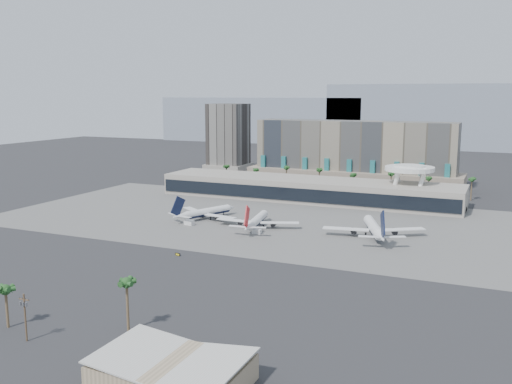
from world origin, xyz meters
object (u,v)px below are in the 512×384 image
at_px(airliner_left, 205,212).
at_px(utility_pole, 25,313).
at_px(airliner_centre, 256,221).
at_px(service_vehicle_b, 257,231).
at_px(airliner_right, 374,228).
at_px(taxiway_sign, 178,254).
at_px(service_vehicle_a, 189,223).

bearing_deg(airliner_left, utility_pole, -56.66).
bearing_deg(airliner_centre, service_vehicle_b, -75.49).
relative_size(airliner_left, airliner_right, 0.86).
distance_m(utility_pole, service_vehicle_b, 121.87).
bearing_deg(airliner_right, airliner_left, 157.04).
xyz_separation_m(airliner_centre, airliner_right, (51.84, 5.04, 0.44)).
relative_size(airliner_left, taxiway_sign, 15.84).
relative_size(airliner_centre, service_vehicle_a, 8.38).
relative_size(airliner_left, service_vehicle_a, 7.75).
bearing_deg(service_vehicle_b, airliner_left, 151.13).
bearing_deg(taxiway_sign, service_vehicle_a, 125.97).
distance_m(service_vehicle_a, service_vehicle_b, 35.01).
bearing_deg(airliner_right, utility_pole, -133.45).
bearing_deg(airliner_right, service_vehicle_a, 167.07).
bearing_deg(service_vehicle_a, taxiway_sign, -52.12).
height_order(airliner_right, service_vehicle_b, airliner_right).
height_order(airliner_left, airliner_right, airliner_right).
xyz_separation_m(utility_pole, airliner_right, (55.16, 136.26, -3.26)).
height_order(utility_pole, airliner_left, airliner_left).
distance_m(utility_pole, airliner_centre, 131.31).
bearing_deg(airliner_centre, utility_pole, -101.08).
bearing_deg(airliner_left, service_vehicle_a, -69.73).
bearing_deg(utility_pole, airliner_right, 67.96).
xyz_separation_m(service_vehicle_a, service_vehicle_b, (34.92, -2.50, -0.14)).
xyz_separation_m(airliner_right, service_vehicle_b, (-47.47, -14.79, -2.87)).
distance_m(utility_pole, airliner_left, 141.07).
distance_m(utility_pole, airliner_right, 147.03).
relative_size(airliner_centre, service_vehicle_b, 10.02).
relative_size(utility_pole, service_vehicle_b, 3.06).
xyz_separation_m(airliner_left, airliner_centre, (30.01, -7.25, 0.09)).
relative_size(utility_pole, airliner_centre, 0.31).
bearing_deg(utility_pole, airliner_centre, 88.55).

